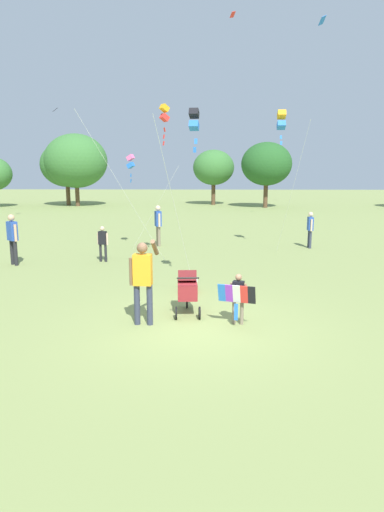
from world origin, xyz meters
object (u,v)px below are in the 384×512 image
kite_adult_black (194,121)px  kite_blue_high (164,115)px  kite_green_novelty (131,162)px  person_back_turned (310,227)px  person_couple_left (103,241)px  person_kid_running (13,235)px  stroller (187,288)px  person_sitting_far (158,222)px  child_with_butterfly_kite (238,295)px  person_adult_flyer (143,276)px  cooler_box (189,286)px  kite_orange_delta (282,121)px

kite_adult_black → kite_blue_high: size_ratio=0.90×
kite_green_novelty → person_back_turned: kite_green_novelty is taller
person_couple_left → person_kid_running: 3.03m
stroller → kite_green_novelty: size_ratio=0.29×
person_couple_left → person_sitting_far: bearing=64.1°
person_sitting_far → person_couple_left: person_sitting_far is taller
child_with_butterfly_kite → person_adult_flyer: person_adult_flyer is taller
person_back_turned → cooler_box: person_back_turned is taller
stroller → kite_blue_high: (-0.98, 5.62, 4.43)m
kite_green_novelty → person_sitting_far: kite_green_novelty is taller
kite_blue_high → person_sitting_far: (-0.60, 3.50, -4.02)m
kite_blue_high → person_couple_left: size_ratio=4.23×
person_sitting_far → person_back_turned: 6.39m
person_back_turned → cooler_box: (-4.82, -6.96, -0.71)m
cooler_box → person_couple_left: bearing=129.1°
kite_orange_delta → person_sitting_far: 6.46m
kite_orange_delta → child_with_butterfly_kite: bearing=-104.3°
person_adult_flyer → kite_green_novelty: (-1.64, 9.05, 2.44)m
person_adult_flyer → kite_green_novelty: size_ratio=0.49×
kite_blue_high → person_back_turned: size_ratio=3.57×
kite_adult_black → person_adult_flyer: bearing=-109.0°
person_adult_flyer → kite_orange_delta: size_ratio=0.34×
stroller → person_sitting_far: 9.26m
kite_orange_delta → person_back_turned: 4.50m
kite_orange_delta → person_couple_left: size_ratio=4.29×
kite_adult_black → kite_green_novelty: kite_adult_black is taller
person_sitting_far → person_adult_flyer: bearing=-86.1°
child_with_butterfly_kite → person_adult_flyer: 2.06m
person_sitting_far → person_kid_running: size_ratio=0.99×
person_adult_flyer → person_sitting_far: person_adult_flyer is taller
kite_green_novelty → person_back_turned: size_ratio=2.54×
stroller → person_couple_left: bearing=119.3°
person_couple_left → person_kid_running: bearing=-167.9°
kite_adult_black → cooler_box: size_ratio=10.76×
person_adult_flyer → kite_blue_high: (-0.07, 6.38, 3.96)m
kite_orange_delta → kite_blue_high: size_ratio=1.02×
kite_orange_delta → cooler_box: 8.59m
stroller → person_kid_running: 8.02m
kite_adult_black → person_back_turned: kite_adult_black is taller
kite_blue_high → person_sitting_far: size_ratio=3.11×
child_with_butterfly_kite → person_sitting_far: 10.20m
stroller → kite_orange_delta: bearing=67.4°
person_sitting_far → stroller: bearing=-80.2°
person_sitting_far → person_couple_left: bearing=-115.9°
child_with_butterfly_kite → kite_green_novelty: size_ratio=0.29×
kite_adult_black → kite_blue_high: (-1.08, 3.46, 0.54)m
person_adult_flyer → person_couple_left: size_ratio=1.46×
person_kid_running → cooler_box: (6.15, -3.31, -0.86)m
child_with_butterfly_kite → person_kid_running: size_ratio=0.63×
child_with_butterfly_kite → cooler_box: bearing=114.1°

